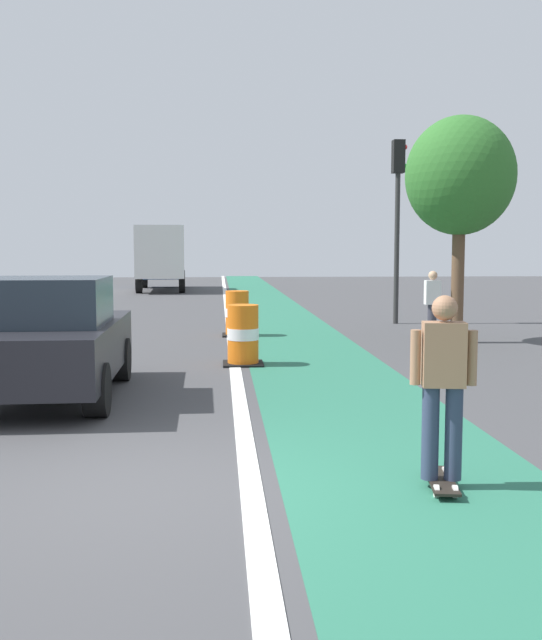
# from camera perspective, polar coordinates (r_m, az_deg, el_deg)

# --- Properties ---
(ground_plane) EXTENTS (100.00, 100.00, 0.00)m
(ground_plane) POSITION_cam_1_polar(r_m,az_deg,el_deg) (6.51, -9.70, -13.14)
(ground_plane) COLOR #424244
(bike_lane_strip) EXTENTS (2.50, 80.00, 0.01)m
(bike_lane_strip) POSITION_cam_1_polar(r_m,az_deg,el_deg) (18.34, 1.49, -0.98)
(bike_lane_strip) COLOR #286B51
(bike_lane_strip) RESTS_ON ground
(lane_divider_stripe) EXTENTS (0.20, 80.00, 0.01)m
(lane_divider_stripe) POSITION_cam_1_polar(r_m,az_deg,el_deg) (18.26, -3.20, -1.01)
(lane_divider_stripe) COLOR silver
(lane_divider_stripe) RESTS_ON ground
(skateboarder_on_lane) EXTENTS (0.56, 0.82, 1.69)m
(skateboarder_on_lane) POSITION_cam_1_polar(r_m,az_deg,el_deg) (6.48, 13.31, -4.98)
(skateboarder_on_lane) COLOR black
(skateboarder_on_lane) RESTS_ON ground
(parked_sedan_nearest) EXTENTS (1.98, 4.14, 1.70)m
(parked_sedan_nearest) POSITION_cam_1_polar(r_m,az_deg,el_deg) (10.59, -16.98, -1.47)
(parked_sedan_nearest) COLOR black
(parked_sedan_nearest) RESTS_ON ground
(traffic_barrel_front) EXTENTS (0.73, 0.73, 1.09)m
(traffic_barrel_front) POSITION_cam_1_polar(r_m,az_deg,el_deg) (13.16, -2.21, -1.23)
(traffic_barrel_front) COLOR orange
(traffic_barrel_front) RESTS_ON ground
(traffic_barrel_mid) EXTENTS (0.73, 0.73, 1.09)m
(traffic_barrel_mid) POSITION_cam_1_polar(r_m,az_deg,el_deg) (17.63, -2.66, 0.48)
(traffic_barrel_mid) COLOR orange
(traffic_barrel_mid) RESTS_ON ground
(delivery_truck_down_block) EXTENTS (2.66, 7.70, 3.23)m
(delivery_truck_down_block) POSITION_cam_1_polar(r_m,az_deg,el_deg) (37.81, -8.57, 5.10)
(delivery_truck_down_block) COLOR silver
(delivery_truck_down_block) RESTS_ON ground
(traffic_light_corner) EXTENTS (0.41, 0.32, 5.10)m
(traffic_light_corner) POSITION_cam_1_polar(r_m,az_deg,el_deg) (20.83, 9.90, 9.35)
(traffic_light_corner) COLOR #2D2D2D
(traffic_light_corner) RESTS_ON ground
(pedestrian_crossing) EXTENTS (0.34, 0.20, 1.61)m
(pedestrian_crossing) POSITION_cam_1_polar(r_m,az_deg,el_deg) (16.67, 12.51, 1.21)
(pedestrian_crossing) COLOR #33333D
(pedestrian_crossing) RESTS_ON ground
(street_tree_sidewalk) EXTENTS (2.40, 2.40, 5.00)m
(street_tree_sidewalk) POSITION_cam_1_polar(r_m,az_deg,el_deg) (16.80, 14.59, 10.77)
(street_tree_sidewalk) COLOR brown
(street_tree_sidewalk) RESTS_ON ground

